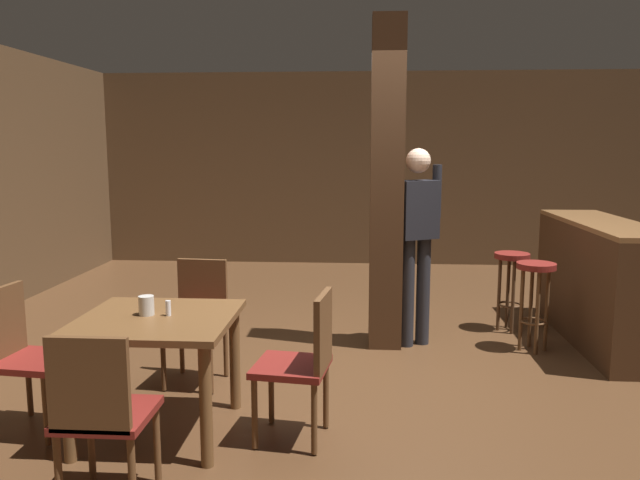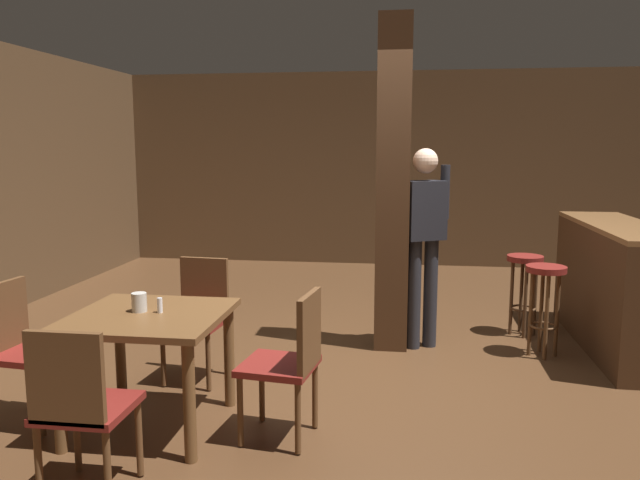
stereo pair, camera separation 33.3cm
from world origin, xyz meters
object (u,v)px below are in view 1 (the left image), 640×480
Objects in this scene: standing_person at (417,232)px; dining_table at (157,337)px; chair_east at (304,358)px; bar_counter at (591,280)px; napkin_cup at (146,305)px; chair_north at (198,314)px; chair_west at (22,351)px; salt_shaker at (168,308)px; bar_stool_near at (535,286)px; bar_stool_mid at (511,274)px; chair_south at (101,410)px.

dining_table is at bearing -132.81° from standing_person.
chair_east is 3.17m from bar_counter.
standing_person is (1.76, 1.79, 0.21)m from napkin_cup.
dining_table is at bearing -91.03° from chair_north.
chair_west is 7.60× the size of napkin_cup.
napkin_cup reaches higher than salt_shaker.
bar_stool_near reaches higher than bar_stool_mid.
bar_stool_near is (3.52, 1.76, 0.06)m from chair_west.
standing_person is (2.52, 1.85, 0.50)m from chair_west.
bar_stool_mid is at bearing 27.57° from standing_person.
bar_counter reaches higher than chair_west.
salt_shaker is at bearing 85.58° from chair_south.
bar_counter reaches higher than dining_table.
napkin_cup is at bearing -148.73° from bar_counter.
chair_west is (-0.83, -0.03, -0.10)m from dining_table.
chair_west is 3.17m from standing_person.
napkin_cup is 1.26× the size of salt_shaker.
salt_shaker is at bearing 19.61° from dining_table.
chair_east is 1.26m from chair_north.
chair_north is at bearing -150.99° from bar_stool_mid.
chair_west and chair_north have the same top height.
bar_stool_mid is (2.63, 3.14, 0.04)m from chair_south.
dining_table is at bearing -147.79° from bar_counter.
bar_stool_near is at bearing -5.66° from standing_person.
chair_east and chair_south have the same top height.
napkin_cup is 0.14m from salt_shaker.
dining_table is 3.86m from bar_counter.
salt_shaker is (0.07, 0.85, 0.27)m from chair_south.
dining_table is at bearing -147.29° from bar_stool_near.
dining_table is 3.50m from bar_stool_mid.
chair_west is 3.93m from bar_stool_near.
chair_south is (0.83, -0.80, 0.00)m from chair_west.
salt_shaker is at bearing -138.19° from bar_stool_mid.
chair_south is at bearing -136.46° from bar_stool_near.
bar_stool_mid is (3.46, 2.34, 0.04)m from chair_west.
chair_east reaches higher than dining_table.
chair_north is 1.16× the size of bar_stool_near.
chair_south is 3.19m from standing_person.
bar_counter is (4.09, 2.08, 0.05)m from chair_west.
standing_person is (0.80, 1.87, 0.50)m from chair_east.
bar_stool_mid is at bearing 41.38° from dining_table.
chair_east is (1.72, -0.01, 0.00)m from chair_west.
standing_person reaches higher than chair_south.
bar_counter is (3.26, 2.88, 0.05)m from chair_south.
standing_person is (1.63, 1.80, 0.23)m from salt_shaker.
napkin_cup is at bearing -139.76° from bar_stool_mid.
chair_east is at bearing -126.44° from bar_stool_mid.
chair_east is (0.89, -0.04, -0.10)m from dining_table.
bar_stool_mid is at bearing 53.56° from chair_east.
chair_south is 4.35m from bar_counter.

